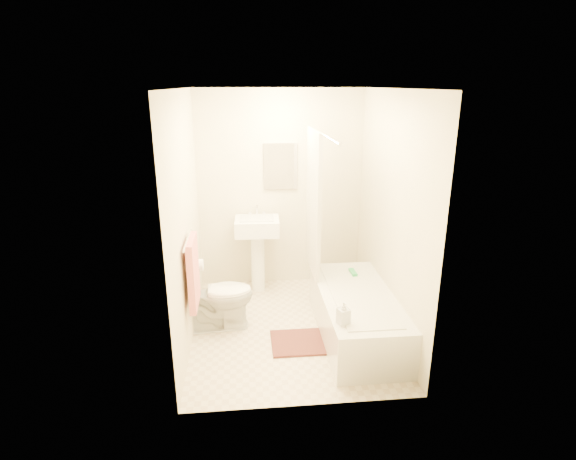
{
  "coord_description": "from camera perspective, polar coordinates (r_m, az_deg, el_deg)",
  "views": [
    {
      "loc": [
        -0.43,
        -4.14,
        2.44
      ],
      "look_at": [
        0.0,
        0.25,
        1.0
      ],
      "focal_mm": 28.0,
      "sensor_mm": 36.0,
      "label": 1
    }
  ],
  "objects": [
    {
      "name": "bath_mat",
      "position": [
        4.57,
        1.98,
        -14.03
      ],
      "size": [
        0.63,
        0.48,
        0.02
      ],
      "primitive_type": "cube",
      "rotation": [
        0.0,
        0.0,
        0.0
      ],
      "color": "#4C2A21",
      "rests_on": "floor"
    },
    {
      "name": "shower_curtain",
      "position": [
        4.85,
        3.25,
        3.49
      ],
      "size": [
        0.04,
        0.8,
        1.55
      ],
      "primitive_type": "cube",
      "color": "silver",
      "rests_on": "curtain_rod"
    },
    {
      "name": "towel_bar",
      "position": [
        4.15,
        -12.63,
        -1.23
      ],
      "size": [
        0.02,
        0.6,
        0.02
      ],
      "primitive_type": "cylinder",
      "rotation": [
        1.57,
        0.0,
        0.0
      ],
      "color": "silver",
      "rests_on": "wall_left"
    },
    {
      "name": "towel",
      "position": [
        4.26,
        -11.94,
        -5.28
      ],
      "size": [
        0.06,
        0.45,
        0.66
      ],
      "primitive_type": "cube",
      "color": "#CC7266",
      "rests_on": "towel_bar"
    },
    {
      "name": "wall_right",
      "position": [
        4.55,
        12.96,
        1.8
      ],
      "size": [
        0.02,
        2.4,
        2.4
      ],
      "primitive_type": "cube",
      "color": "beige",
      "rests_on": "ground"
    },
    {
      "name": "bathtub",
      "position": [
        4.65,
        8.62,
        -10.54
      ],
      "size": [
        0.71,
        1.62,
        0.46
      ],
      "primitive_type": null,
      "color": "silver",
      "rests_on": "floor"
    },
    {
      "name": "toilet",
      "position": [
        4.73,
        -8.99,
        -8.18
      ],
      "size": [
        0.78,
        0.48,
        0.73
      ],
      "primitive_type": "imported",
      "rotation": [
        0.0,
        0.0,
        1.66
      ],
      "color": "white",
      "rests_on": "floor"
    },
    {
      "name": "scrub_brush",
      "position": [
        4.98,
        8.25,
        -5.36
      ],
      "size": [
        0.06,
        0.18,
        0.04
      ],
      "primitive_type": "cube",
      "rotation": [
        0.0,
        0.0,
        0.05
      ],
      "color": "green",
      "rests_on": "bathtub"
    },
    {
      "name": "toilet_paper",
      "position": [
        4.63,
        -11.41,
        -4.38
      ],
      "size": [
        0.11,
        0.12,
        0.12
      ],
      "primitive_type": "cylinder",
      "rotation": [
        0.0,
        1.57,
        0.0
      ],
      "color": "white",
      "rests_on": "wall_left"
    },
    {
      "name": "mirror",
      "position": [
        5.42,
        -0.97,
        8.1
      ],
      "size": [
        0.4,
        0.03,
        0.55
      ],
      "primitive_type": "cube",
      "color": "white",
      "rests_on": "wall_back"
    },
    {
      "name": "soap_bottle",
      "position": [
        3.96,
        7.07,
        -10.41
      ],
      "size": [
        0.12,
        0.12,
        0.21
      ],
      "primitive_type": "imported",
      "rotation": [
        0.0,
        0.0,
        0.34
      ],
      "color": "silver",
      "rests_on": "bathtub"
    },
    {
      "name": "wall_back",
      "position": [
        5.5,
        -0.97,
        5.05
      ],
      "size": [
        2.0,
        0.02,
        2.4
      ],
      "primitive_type": "cube",
      "color": "beige",
      "rests_on": "ground"
    },
    {
      "name": "floor",
      "position": [
        4.82,
        0.3,
        -12.3
      ],
      "size": [
        2.4,
        2.4,
        0.0
      ],
      "primitive_type": "plane",
      "color": "beige",
      "rests_on": "ground"
    },
    {
      "name": "ceiling",
      "position": [
        4.16,
        0.35,
        17.54
      ],
      "size": [
        2.4,
        2.4,
        0.0
      ],
      "primitive_type": "plane",
      "color": "white",
      "rests_on": "ground"
    },
    {
      "name": "curtain_rod",
      "position": [
        4.32,
        4.25,
        12.2
      ],
      "size": [
        0.03,
        1.7,
        0.03
      ],
      "primitive_type": "cylinder",
      "rotation": [
        1.57,
        0.0,
        0.0
      ],
      "color": "silver",
      "rests_on": "wall_back"
    },
    {
      "name": "wall_left",
      "position": [
        4.36,
        -12.88,
        1.08
      ],
      "size": [
        0.02,
        2.4,
        2.4
      ],
      "primitive_type": "cube",
      "color": "beige",
      "rests_on": "ground"
    },
    {
      "name": "sink",
      "position": [
        5.44,
        -3.87,
        -2.77
      ],
      "size": [
        0.53,
        0.43,
        1.01
      ],
      "primitive_type": null,
      "rotation": [
        0.0,
        0.0,
        -0.04
      ],
      "color": "white",
      "rests_on": "floor"
    }
  ]
}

